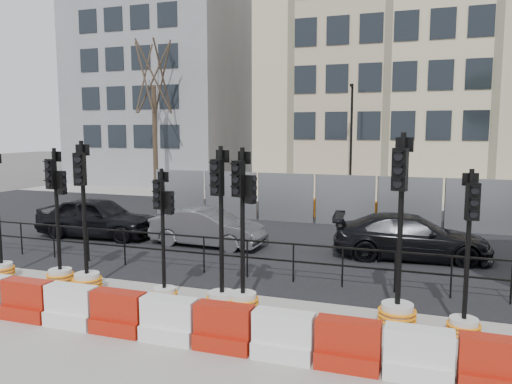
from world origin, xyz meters
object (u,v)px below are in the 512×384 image
at_px(traffic_signal_d, 164,272).
at_px(car_a, 97,217).
at_px(traffic_signal_a, 0,253).
at_px(car_c, 411,237).
at_px(traffic_signal_h, 465,305).

relative_size(traffic_signal_d, car_a, 0.68).
height_order(traffic_signal_a, traffic_signal_d, traffic_signal_a).
xyz_separation_m(traffic_signal_d, car_c, (4.87, 5.71, -0.05)).
bearing_deg(traffic_signal_a, car_a, 96.51).
relative_size(traffic_signal_h, car_a, 0.71).
distance_m(traffic_signal_a, traffic_signal_d, 4.85).
distance_m(traffic_signal_d, traffic_signal_h, 6.00).
distance_m(traffic_signal_d, car_a, 7.58).
bearing_deg(car_a, traffic_signal_h, -117.56).
bearing_deg(traffic_signal_d, car_c, 57.05).
xyz_separation_m(traffic_signal_d, car_a, (-5.55, 5.17, 0.02)).
relative_size(traffic_signal_a, car_c, 0.70).
bearing_deg(car_a, traffic_signal_d, -137.13).
bearing_deg(traffic_signal_h, traffic_signal_a, 164.93).
relative_size(traffic_signal_d, traffic_signal_h, 0.96).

